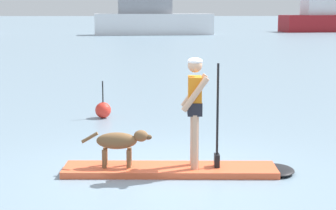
{
  "coord_description": "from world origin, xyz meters",
  "views": [
    {
      "loc": [
        -0.28,
        -8.43,
        2.51
      ],
      "look_at": [
        0.0,
        1.0,
        0.9
      ],
      "focal_mm": 60.14,
      "sensor_mm": 36.0,
      "label": 1
    }
  ],
  "objects": [
    {
      "name": "moored_boat_outer",
      "position": [
        -0.25,
        47.6,
        1.6
      ],
      "size": [
        11.79,
        3.75,
        4.89
      ],
      "color": "white",
      "rests_on": "ground_plane"
    },
    {
      "name": "ground_plane",
      "position": [
        0.0,
        0.0,
        0.0
      ],
      "size": [
        400.0,
        400.0,
        0.0
      ],
      "primitive_type": "plane",
      "color": "gray"
    },
    {
      "name": "marker_buoy",
      "position": [
        -1.41,
        4.51,
        0.19
      ],
      "size": [
        0.37,
        0.37,
        0.87
      ],
      "color": "red",
      "rests_on": "ground_plane"
    },
    {
      "name": "moored_boat_center",
      "position": [
        20.06,
        54.66,
        1.52
      ],
      "size": [
        12.49,
        5.07,
        4.7
      ],
      "color": "maroon",
      "rests_on": "ground_plane"
    },
    {
      "name": "dog",
      "position": [
        -0.77,
        0.03,
        0.49
      ],
      "size": [
        1.09,
        0.24,
        0.58
      ],
      "color": "brown",
      "rests_on": "paddleboard"
    },
    {
      "name": "person_paddler",
      "position": [
        0.39,
        -0.01,
        1.08
      ],
      "size": [
        0.61,
        0.49,
        1.7
      ],
      "color": "tan",
      "rests_on": "paddleboard"
    },
    {
      "name": "paddleboard",
      "position": [
        0.23,
        -0.01,
        0.05
      ],
      "size": [
        3.6,
        0.83,
        0.1
      ],
      "color": "#E55933",
      "rests_on": "ground_plane"
    }
  ]
}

